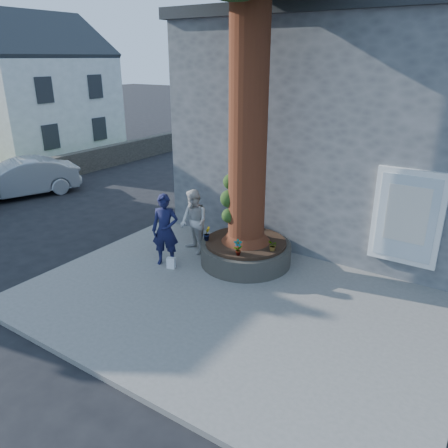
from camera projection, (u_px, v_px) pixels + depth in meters
The scene contains 14 objects.
ground at pixel (172, 290), 10.14m from camera, with size 120.00×120.00×0.00m, color black.
pavement at pixel (249, 288), 10.12m from camera, with size 9.00×8.00×0.12m, color slate.
yellow_line at pixel (112, 246), 12.48m from camera, with size 0.10×30.00×0.01m, color yellow.
stone_shop at pixel (382, 124), 13.32m from camera, with size 10.30×8.30×6.30m.
planter at pixel (246, 252), 11.14m from camera, with size 2.30×2.30×0.60m.
cottage_far at pixel (28, 82), 23.50m from camera, with size 7.30×7.40×8.75m.
man at pixel (165, 230), 10.85m from camera, with size 0.67×0.44×1.84m, color #141638.
woman at pixel (194, 222), 11.54m from camera, with size 0.84×0.65×1.72m, color beige.
shopping_bag at pixel (171, 263), 10.88m from camera, with size 0.20×0.12×0.28m, color white.
car_silver at pixel (19, 178), 16.71m from camera, with size 1.51×4.32×1.42m, color #979A9E.
plant_a at pixel (238, 248), 10.14m from camera, with size 0.21×0.14×0.40m, color gray.
plant_b at pixel (207, 233), 11.00m from camera, with size 0.20×0.19×0.36m, color gray.
plant_c at pixel (253, 223), 11.78m from camera, with size 0.17×0.17×0.30m, color gray.
plant_d at pixel (273, 246), 10.40m from camera, with size 0.24×0.21×0.27m, color gray.
Camera 1 is at (5.93, -6.77, 5.07)m, focal length 35.00 mm.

